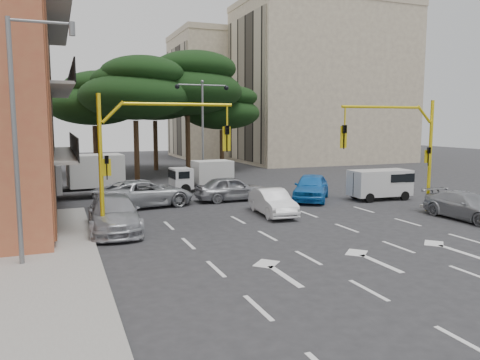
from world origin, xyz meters
The scene contains 23 objects.
ground centered at (0.00, 0.00, 0.00)m, with size 120.00×120.00×0.00m, color #28282B.
sidewalk_left centered at (-11.50, -4.00, 0.07)m, with size 5.00×26.00×0.15m, color gray.
median_strip centered at (0.00, 16.00, 0.07)m, with size 1.40×6.00×0.15m, color gray.
apartment_beige_near centered at (19.95, 32.00, 9.35)m, with size 20.20×12.15×18.70m.
apartment_beige_far centered at (12.95, 44.00, 8.35)m, with size 16.20×12.15×16.70m.
pine_left_near centered at (-3.94, 21.96, 7.60)m, with size 9.15×9.15×10.23m.
pine_center centered at (1.06, 23.96, 8.30)m, with size 9.98×9.98×11.16m.
pine_left_far centered at (-6.94, 25.96, 6.91)m, with size 8.32×8.32×9.30m.
pine_right centered at (5.06, 25.96, 6.22)m, with size 7.49×7.49×8.37m.
pine_back centered at (-0.94, 28.96, 7.60)m, with size 9.15×9.15×10.23m.
signal_mast_right centered at (6.80, 1.99, 3.88)m, with size 5.79×0.37×6.00m.
signal_mast_left centered at (-6.80, 1.99, 3.88)m, with size 5.79×0.37×6.00m.
street_lamp_left centered at (-11.29, -1.00, 4.72)m, with size 2.08×0.20×8.00m.
street_lamp_center centered at (0.00, 16.00, 5.43)m, with size 4.16×0.36×7.77m.
car_white_hatch centered at (0.15, 4.04, 0.67)m, with size 1.43×4.10×1.35m, color white.
car_blue_compact centered at (4.40, 7.39, 0.82)m, with size 1.94×4.82×1.64m, color blue.
car_silver_wagon centered at (-8.00, 3.37, 0.78)m, with size 2.20×5.41×1.57m, color #A6A7AE.
car_silver_cross_a centered at (-5.67, 8.86, 0.78)m, with size 2.60×5.64×1.57m, color #ABAEB3.
car_silver_cross_b centered at (-0.30, 9.00, 0.76)m, with size 1.80×4.48×1.53m, color #95979D.
car_silver_parked centered at (8.70, -0.56, 0.68)m, with size 1.90×4.67×1.36m, color #93959A.
van_white centered at (8.50, 6.01, 0.95)m, with size 1.72×3.81×1.91m, color silver, non-canonical shape.
box_truck_a centered at (-9.00, 13.50, 1.38)m, with size 2.36×5.61×2.76m, color silver, non-canonical shape.
box_truck_b centered at (-0.86, 13.45, 1.07)m, with size 1.82×4.34×2.13m, color silver, non-canonical shape.
Camera 1 is at (-10.24, -17.80, 4.87)m, focal length 35.00 mm.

